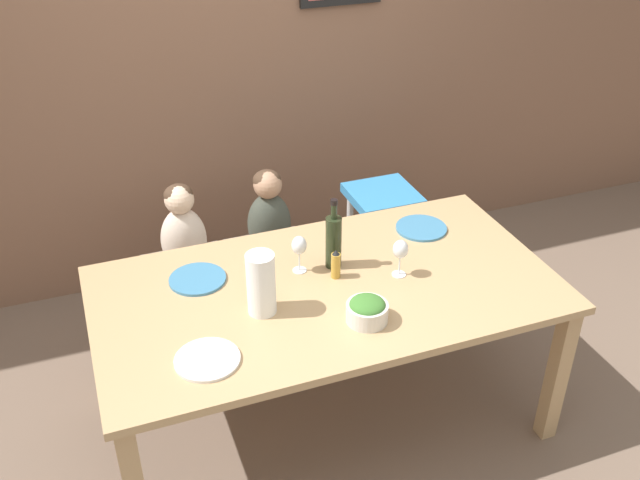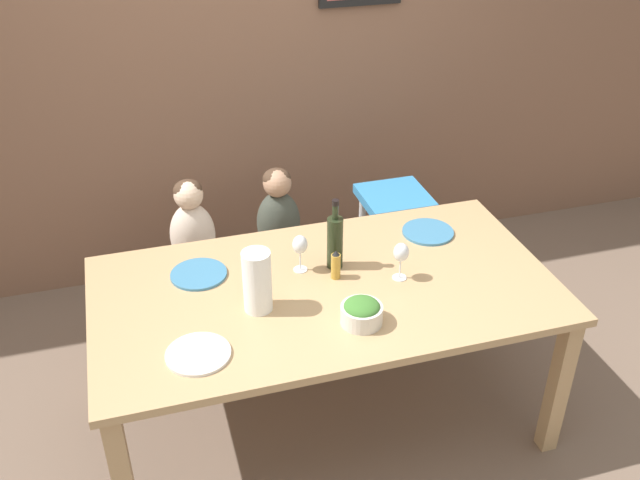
# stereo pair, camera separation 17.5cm
# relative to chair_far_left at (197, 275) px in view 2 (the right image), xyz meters

# --- Properties ---
(ground_plane) EXTENTS (14.00, 14.00, 0.00)m
(ground_plane) POSITION_rel_chair_far_left_xyz_m (0.45, -0.76, -0.38)
(ground_plane) COLOR #705B4C
(wall_back) EXTENTS (10.00, 0.09, 2.70)m
(wall_back) POSITION_rel_chair_far_left_xyz_m (0.45, 0.68, 0.97)
(wall_back) COLOR brown
(wall_back) RESTS_ON ground_plane
(dining_table) EXTENTS (1.89, 1.01, 0.73)m
(dining_table) POSITION_rel_chair_far_left_xyz_m (0.45, -0.76, 0.27)
(dining_table) COLOR tan
(dining_table) RESTS_ON ground_plane
(chair_far_left) EXTENTS (0.40, 0.41, 0.45)m
(chair_far_left) POSITION_rel_chair_far_left_xyz_m (0.00, 0.00, 0.00)
(chair_far_left) COLOR silver
(chair_far_left) RESTS_ON ground_plane
(chair_far_center) EXTENTS (0.40, 0.41, 0.45)m
(chair_far_center) POSITION_rel_chair_far_left_xyz_m (0.43, 0.00, 0.00)
(chair_far_center) COLOR silver
(chair_far_center) RESTS_ON ground_plane
(chair_right_highchair) EXTENTS (0.34, 0.34, 0.69)m
(chair_right_highchair) POSITION_rel_chair_far_left_xyz_m (1.06, -0.00, 0.16)
(chair_right_highchair) COLOR silver
(chair_right_highchair) RESTS_ON ground_plane
(person_child_left) EXTENTS (0.22, 0.19, 0.46)m
(person_child_left) POSITION_rel_chair_far_left_xyz_m (0.00, 0.00, 0.30)
(person_child_left) COLOR beige
(person_child_left) RESTS_ON chair_far_left
(person_child_center) EXTENTS (0.22, 0.19, 0.46)m
(person_child_center) POSITION_rel_chair_far_left_xyz_m (0.43, 0.00, 0.30)
(person_child_center) COLOR #3D4238
(person_child_center) RESTS_ON chair_far_center
(wine_bottle) EXTENTS (0.07, 0.07, 0.32)m
(wine_bottle) POSITION_rel_chair_far_left_xyz_m (0.53, -0.63, 0.48)
(wine_bottle) COLOR #232D19
(wine_bottle) RESTS_ON dining_table
(paper_towel_roll) EXTENTS (0.11, 0.11, 0.26)m
(paper_towel_roll) POSITION_rel_chair_far_left_xyz_m (0.16, -0.83, 0.48)
(paper_towel_roll) COLOR white
(paper_towel_roll) RESTS_ON dining_table
(wine_glass_near) EXTENTS (0.06, 0.06, 0.17)m
(wine_glass_near) POSITION_rel_chair_far_left_xyz_m (0.77, -0.79, 0.47)
(wine_glass_near) COLOR white
(wine_glass_near) RESTS_ON dining_table
(wine_glass_far) EXTENTS (0.06, 0.06, 0.17)m
(wine_glass_far) POSITION_rel_chair_far_left_xyz_m (0.38, -0.61, 0.47)
(wine_glass_far) COLOR white
(wine_glass_far) RESTS_ON dining_table
(salad_bowl_large) EXTENTS (0.16, 0.16, 0.10)m
(salad_bowl_large) POSITION_rel_chair_far_left_xyz_m (0.51, -1.02, 0.40)
(salad_bowl_large) COLOR silver
(salad_bowl_large) RESTS_ON dining_table
(dinner_plate_front_left) EXTENTS (0.24, 0.24, 0.01)m
(dinner_plate_front_left) POSITION_rel_chair_far_left_xyz_m (-0.11, -1.04, 0.36)
(dinner_plate_front_left) COLOR silver
(dinner_plate_front_left) RESTS_ON dining_table
(dinner_plate_back_left) EXTENTS (0.24, 0.24, 0.01)m
(dinner_plate_back_left) POSITION_rel_chair_far_left_xyz_m (-0.04, -0.53, 0.36)
(dinner_plate_back_left) COLOR teal
(dinner_plate_back_left) RESTS_ON dining_table
(dinner_plate_back_right) EXTENTS (0.24, 0.24, 0.01)m
(dinner_plate_back_right) POSITION_rel_chair_far_left_xyz_m (1.03, -0.48, 0.36)
(dinner_plate_back_right) COLOR teal
(dinner_plate_back_right) RESTS_ON dining_table
(condiment_bottle_hot_sauce) EXTENTS (0.04, 0.04, 0.13)m
(condiment_bottle_hot_sauce) POSITION_rel_chair_far_left_xyz_m (0.51, -0.71, 0.41)
(condiment_bottle_hot_sauce) COLOR #BC8E33
(condiment_bottle_hot_sauce) RESTS_ON dining_table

